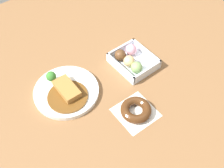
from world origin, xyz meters
name	(u,v)px	position (x,y,z in m)	size (l,w,h in m)	color
ground_plane	(117,89)	(0.00, 0.00, 0.00)	(1.60, 1.60, 0.00)	brown
curry_plate	(66,91)	(-0.10, -0.16, 0.02)	(0.25, 0.25, 0.07)	white
donut_box	(131,60)	(-0.06, 0.13, 0.02)	(0.17, 0.15, 0.06)	silver
chocolate_ring_donut	(136,110)	(0.13, -0.01, 0.02)	(0.14, 0.14, 0.04)	white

